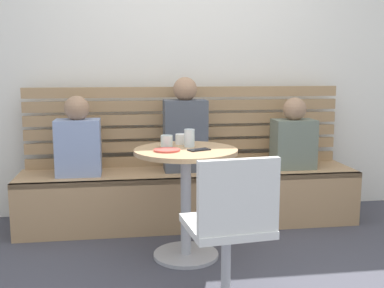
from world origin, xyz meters
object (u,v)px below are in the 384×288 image
(white_chair, at_px, (231,231))
(person_child_left, at_px, (78,141))
(cup_glass_short, at_px, (167,141))
(phone_on_table, at_px, (199,150))
(plate_small, at_px, (167,150))
(person_child_middle, at_px, (294,138))
(cafe_table, at_px, (186,182))
(person_adult, at_px, (185,129))
(cup_ceramic_white, at_px, (181,139))
(booth_bench, at_px, (190,197))
(cup_glass_tall, at_px, (189,138))

(white_chair, distance_m, person_child_left, 1.72)
(cup_glass_short, height_order, phone_on_table, cup_glass_short)
(person_child_left, relative_size, plate_small, 3.61)
(person_child_middle, bearing_deg, person_child_left, -179.79)
(cafe_table, height_order, person_child_left, person_child_left)
(person_adult, bearing_deg, cup_glass_short, -108.66)
(white_chair, xyz_separation_m, person_adult, (-0.03, 1.52, 0.31))
(cafe_table, xyz_separation_m, plate_small, (-0.13, -0.06, 0.23))
(cup_glass_short, bearing_deg, white_chair, -75.71)
(white_chair, xyz_separation_m, cup_ceramic_white, (-0.12, 1.02, 0.31))
(white_chair, distance_m, plate_small, 0.84)
(booth_bench, xyz_separation_m, person_adult, (-0.03, 0.03, 0.56))
(booth_bench, bearing_deg, person_child_middle, -0.53)
(person_adult, relative_size, phone_on_table, 5.37)
(person_adult, height_order, cup_glass_tall, person_adult)
(booth_bench, height_order, cup_ceramic_white, cup_ceramic_white)
(cafe_table, xyz_separation_m, person_child_middle, (0.98, 0.66, 0.18))
(cup_glass_short, relative_size, plate_small, 0.47)
(booth_bench, bearing_deg, cup_glass_tall, -98.28)
(white_chair, height_order, cup_glass_tall, cup_glass_tall)
(cafe_table, height_order, cup_glass_short, cup_glass_short)
(phone_on_table, bearing_deg, person_adult, -23.07)
(person_adult, distance_m, cup_ceramic_white, 0.51)
(person_child_left, distance_m, cup_glass_short, 0.85)
(white_chair, distance_m, person_adult, 1.55)
(booth_bench, distance_m, plate_small, 0.93)
(person_child_left, xyz_separation_m, phone_on_table, (0.83, -0.72, 0.03))
(person_adult, distance_m, cup_glass_short, 0.64)
(cafe_table, bearing_deg, cup_glass_tall, 65.98)
(cup_glass_tall, height_order, plate_small, cup_glass_tall)
(white_chair, xyz_separation_m, person_child_middle, (0.87, 1.48, 0.23))
(person_adult, xyz_separation_m, person_child_middle, (0.90, -0.04, -0.08))
(cup_glass_short, relative_size, cup_ceramic_white, 1.00)
(white_chair, relative_size, cup_glass_tall, 7.08)
(person_adult, bearing_deg, booth_bench, -44.87)
(booth_bench, bearing_deg, plate_small, -108.96)
(person_adult, relative_size, person_child_left, 1.22)
(person_child_middle, height_order, phone_on_table, person_child_middle)
(booth_bench, relative_size, cup_glass_short, 33.75)
(cafe_table, bearing_deg, cup_glass_short, 140.60)
(cafe_table, bearing_deg, plate_small, -156.06)
(booth_bench, height_order, cafe_table, cafe_table)
(cup_ceramic_white, xyz_separation_m, plate_small, (-0.12, -0.26, -0.03))
(cup_glass_tall, relative_size, plate_small, 0.71)
(cup_ceramic_white, distance_m, plate_small, 0.29)
(cup_glass_short, bearing_deg, phone_on_table, -38.91)
(cup_glass_tall, bearing_deg, cup_glass_short, 174.04)
(person_child_left, distance_m, plate_small, 0.95)
(white_chair, bearing_deg, cafe_table, 98.08)
(person_child_left, bearing_deg, person_child_middle, 0.21)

